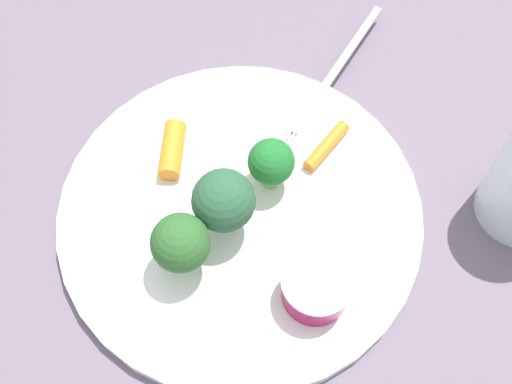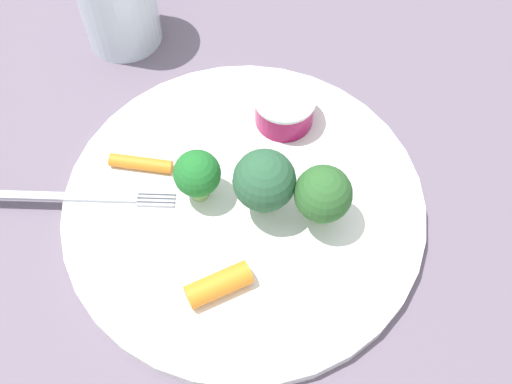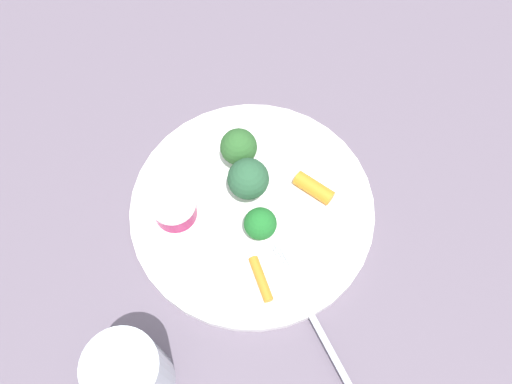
% 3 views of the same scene
% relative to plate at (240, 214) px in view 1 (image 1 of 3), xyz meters
% --- Properties ---
extents(ground_plane, '(2.40, 2.40, 0.00)m').
position_rel_plate_xyz_m(ground_plane, '(0.00, 0.00, -0.01)').
color(ground_plane, slate).
extents(plate, '(0.27, 0.27, 0.01)m').
position_rel_plate_xyz_m(plate, '(0.00, 0.00, 0.00)').
color(plate, white).
rests_on(plate, ground_plane).
extents(sauce_cup, '(0.05, 0.05, 0.03)m').
position_rel_plate_xyz_m(sauce_cup, '(-0.01, -0.08, 0.02)').
color(sauce_cup, '#910F44').
rests_on(sauce_cup, plate).
extents(broccoli_floret_0, '(0.03, 0.03, 0.05)m').
position_rel_plate_xyz_m(broccoli_floret_0, '(0.03, 0.00, 0.03)').
color(broccoli_floret_0, '#88B460').
rests_on(broccoli_floret_0, plate).
extents(broccoli_floret_1, '(0.04, 0.04, 0.06)m').
position_rel_plate_xyz_m(broccoli_floret_1, '(-0.06, -0.00, 0.04)').
color(broccoli_floret_1, '#84BF61').
rests_on(broccoli_floret_1, plate).
extents(broccoli_floret_2, '(0.05, 0.05, 0.06)m').
position_rel_plate_xyz_m(broccoli_floret_2, '(-0.02, 0.00, 0.04)').
color(broccoli_floret_2, '#81B36E').
rests_on(broccoli_floret_2, plate).
extents(carrot_stick_0, '(0.05, 0.04, 0.02)m').
position_rel_plate_xyz_m(carrot_stick_0, '(0.00, 0.07, 0.01)').
color(carrot_stick_0, orange).
rests_on(carrot_stick_0, plate).
extents(carrot_stick_1, '(0.05, 0.01, 0.01)m').
position_rel_plate_xyz_m(carrot_stick_1, '(0.09, -0.01, 0.01)').
color(carrot_stick_1, orange).
rests_on(carrot_stick_1, plate).
extents(fork, '(0.18, 0.05, 0.00)m').
position_rel_plate_xyz_m(fork, '(0.14, 0.03, 0.01)').
color(fork, '#ABAFBD').
rests_on(fork, plate).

